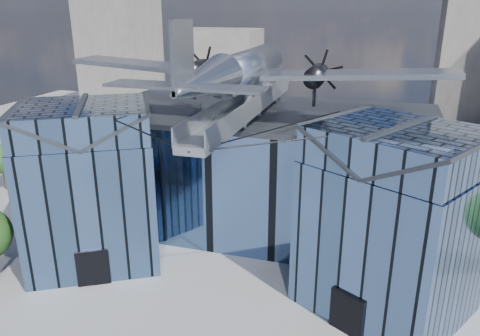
# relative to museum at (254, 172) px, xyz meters

# --- Properties ---
(ground_plane) EXTENTS (120.00, 120.00, 0.00)m
(ground_plane) POSITION_rel_museum_xyz_m (-0.00, -5.82, -5.54)
(ground_plane) COLOR gray
(museum) EXTENTS (32.88, 24.50, 17.60)m
(museum) POSITION_rel_museum_xyz_m (0.00, 0.00, 0.00)
(museum) COLOR #476491
(museum) RESTS_ON ground
(bg_towers) EXTENTS (77.00, 24.50, 26.00)m
(bg_towers) POSITION_rel_museum_xyz_m (1.45, 44.67, 4.47)
(bg_towers) COLOR slate
(bg_towers) RESTS_ON ground
(tree_side_w) EXTENTS (3.27, 3.27, 4.89)m
(tree_side_w) POSITION_rel_museum_xyz_m (-27.36, 2.32, -2.23)
(tree_side_w) COLOR #382616
(tree_side_w) RESTS_ON ground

